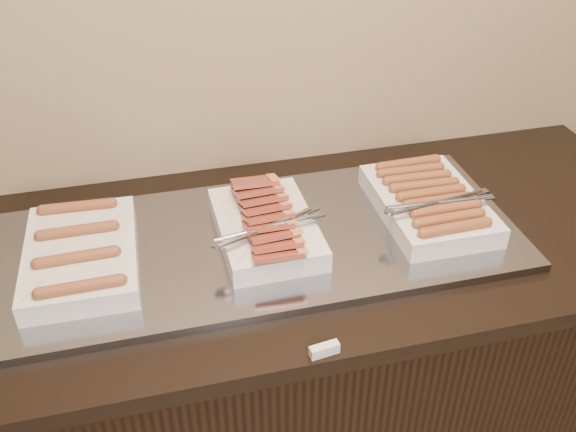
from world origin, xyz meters
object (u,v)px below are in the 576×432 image
at_px(warming_tray, 258,242).
at_px(dish_right, 429,202).
at_px(dish_left, 81,254).
at_px(dish_center, 266,226).
at_px(counter, 268,375).

xyz_separation_m(warming_tray, dish_right, (0.42, -0.00, 0.04)).
distance_m(dish_left, dish_right, 0.80).
xyz_separation_m(warming_tray, dish_center, (0.02, -0.00, 0.05)).
xyz_separation_m(counter, dish_left, (-0.40, -0.00, 0.50)).
bearing_deg(dish_left, dish_center, 0.51).
bearing_deg(counter, dish_center, -56.08).
distance_m(warming_tray, dish_right, 0.42).
distance_m(counter, warming_tray, 0.46).
relative_size(counter, dish_center, 6.02).
relative_size(dish_center, dish_right, 0.98).
height_order(counter, dish_center, dish_center).
relative_size(dish_left, dish_center, 1.04).
xyz_separation_m(counter, warming_tray, (-0.02, 0.00, 0.46)).
height_order(counter, dish_left, dish_left).
distance_m(counter, dish_left, 0.64).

